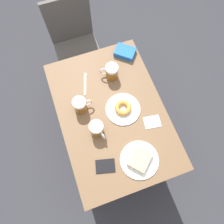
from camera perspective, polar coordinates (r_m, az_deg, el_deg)
The scene contains 12 objects.
ground_plane at distance 2.26m, azimuth -0.00°, elevation -6.76°, with size 8.00×8.00×0.00m, color #333338.
table at distance 1.61m, azimuth -0.00°, elevation -1.04°, with size 0.74×1.09×0.74m.
chair at distance 2.15m, azimuth -9.93°, elevation 18.58°, with size 0.40×0.40×0.92m.
plate_with_cake at distance 1.46m, azimuth 7.23°, elevation -12.23°, with size 0.26×0.26×0.05m.
plate_with_donut at distance 1.55m, azimuth 2.89°, elevation 0.92°, with size 0.25×0.25×0.05m.
beer_mug_left at distance 1.62m, azimuth -0.17°, elevation 10.47°, with size 0.13×0.09×0.12m.
beer_mug_center at distance 1.45m, azimuth -3.96°, elevation -4.46°, with size 0.09×0.13×0.12m.
beer_mug_right at distance 1.52m, azimuth -8.23°, elevation 1.80°, with size 0.14×0.09×0.12m.
napkin_folded at distance 1.55m, azimuth 10.45°, elevation -2.58°, with size 0.13×0.10×0.00m.
fork at distance 1.66m, azimuth -7.05°, elevation 7.31°, with size 0.07×0.17×0.00m.
passport_near_edge at distance 1.46m, azimuth -1.76°, elevation -13.93°, with size 0.14×0.12×0.01m.
blue_pouch at distance 1.77m, azimuth 3.42°, elevation 15.35°, with size 0.19×0.18×0.04m.
Camera 1 is at (-0.18, -0.51, 2.19)m, focal length 35.00 mm.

